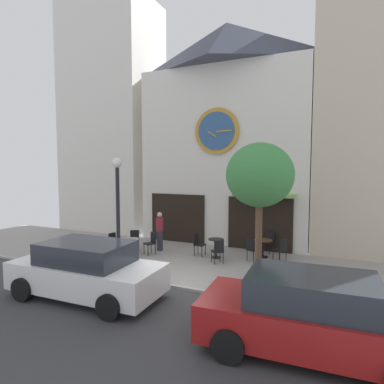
{
  "coord_description": "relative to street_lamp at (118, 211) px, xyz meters",
  "views": [
    {
      "loc": [
        4.5,
        -8.33,
        3.63
      ],
      "look_at": [
        -0.51,
        2.74,
        2.67
      ],
      "focal_mm": 30.19,
      "sensor_mm": 36.0,
      "label": 1
    }
  ],
  "objects": [
    {
      "name": "parked_car_white",
      "position": [
        0.96,
        -2.7,
        -1.25
      ],
      "size": [
        4.35,
        2.12,
        1.55
      ],
      "color": "white",
      "rests_on": "ground_plane"
    },
    {
      "name": "cafe_chair_near_lamp",
      "position": [
        0.27,
        1.83,
        -1.48
      ],
      "size": [
        0.54,
        0.54,
        0.9
      ],
      "color": "black",
      "rests_on": "ground_plane"
    },
    {
      "name": "cafe_chair_corner",
      "position": [
        4.69,
        4.04,
        -1.48
      ],
      "size": [
        0.51,
        0.51,
        0.9
      ],
      "color": "black",
      "rests_on": "ground_plane"
    },
    {
      "name": "parked_car_red",
      "position": [
        6.86,
        -3.02,
        -1.25
      ],
      "size": [
        4.39,
        2.2,
        1.55
      ],
      "color": "maroon",
      "rests_on": "ground_plane"
    },
    {
      "name": "cafe_table_near_door",
      "position": [
        2.92,
        2.41,
        -1.51
      ],
      "size": [
        0.62,
        0.62,
        0.76
      ],
      "color": "black",
      "rests_on": "ground_plane"
    },
    {
      "name": "cafe_chair_under_awning",
      "position": [
        4.35,
        2.49,
        -1.48
      ],
      "size": [
        0.55,
        0.55,
        0.9
      ],
      "color": "black",
      "rests_on": "ground_plane"
    },
    {
      "name": "street_tree",
      "position": [
        5.18,
        -0.14,
        1.35
      ],
      "size": [
        1.97,
        1.78,
        4.33
      ],
      "color": "brown",
      "rests_on": "ground_plane"
    },
    {
      "name": "street_lamp",
      "position": [
        0.0,
        0.0,
        0.0
      ],
      "size": [
        0.36,
        0.36,
        3.95
      ],
      "color": "black",
      "rests_on": "ground_plane"
    },
    {
      "name": "neighbor_building_left",
      "position": [
        -4.91,
        6.11,
        4.4
      ],
      "size": [
        5.23,
        3.56,
        12.81
      ],
      "color": "silver",
      "rests_on": "ground_plane"
    },
    {
      "name": "cafe_chair_right_end",
      "position": [
        5.38,
        2.91,
        -1.48
      ],
      "size": [
        0.55,
        0.55,
        0.9
      ],
      "color": "black",
      "rests_on": "ground_plane"
    },
    {
      "name": "cafe_chair_mid_row",
      "position": [
        -1.08,
        1.11,
        -1.48
      ],
      "size": [
        0.44,
        0.44,
        0.9
      ],
      "color": "black",
      "rests_on": "ground_plane"
    },
    {
      "name": "cafe_table_center",
      "position": [
        -0.26,
        1.17,
        -1.51
      ],
      "size": [
        0.65,
        0.65,
        0.73
      ],
      "color": "black",
      "rests_on": "ground_plane"
    },
    {
      "name": "cafe_table_near_curb",
      "position": [
        4.61,
        3.23,
        -1.5
      ],
      "size": [
        0.71,
        0.71,
        0.72
      ],
      "color": "black",
      "rests_on": "ground_plane"
    },
    {
      "name": "pedestrian_maroon",
      "position": [
        0.3,
        2.48,
        -1.15
      ],
      "size": [
        0.41,
        0.41,
        1.67
      ],
      "color": "#2D2D38",
      "rests_on": "ground_plane"
    },
    {
      "name": "ground_plane",
      "position": [
        2.74,
        -1.35,
        -2.03
      ],
      "size": [
        26.34,
        11.38,
        0.13
      ],
      "color": "gray"
    },
    {
      "name": "cafe_chair_facing_wall",
      "position": [
        3.26,
        1.7,
        -1.48
      ],
      "size": [
        0.56,
        0.56,
        0.9
      ],
      "color": "black",
      "rests_on": "ground_plane"
    },
    {
      "name": "clock_building",
      "position": [
        2.24,
        5.55,
        3.37
      ],
      "size": [
        7.97,
        3.75,
        10.4
      ],
      "color": "silver",
      "rests_on": "ground_plane"
    },
    {
      "name": "cafe_chair_near_tree",
      "position": [
        2.13,
        2.44,
        -1.48
      ],
      "size": [
        0.42,
        0.42,
        0.9
      ],
      "color": "black",
      "rests_on": "ground_plane"
    },
    {
      "name": "cafe_chair_facing_street",
      "position": [
        -0.6,
        1.89,
        -1.48
      ],
      "size": [
        0.55,
        0.55,
        0.9
      ],
      "color": "black",
      "rests_on": "ground_plane"
    }
  ]
}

